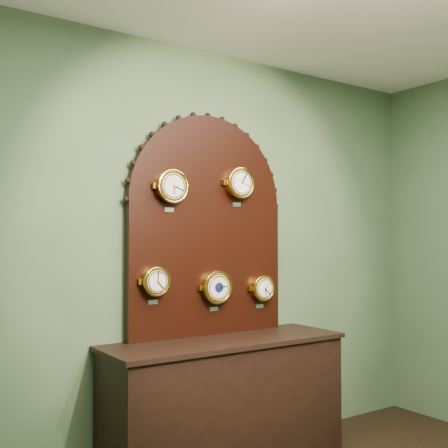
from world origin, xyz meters
TOP-DOWN VIEW (x-y plane):
  - wall_back at (0.00, 2.50)m, footprint 4.00×0.00m
  - shop_counter at (0.00, 2.23)m, footprint 1.60×0.50m
  - display_board at (0.00, 2.45)m, footprint 1.26×0.06m
  - roman_clock at (-0.32, 2.38)m, footprint 0.23×0.08m
  - arabic_clock at (0.22, 2.38)m, footprint 0.23×0.08m
  - hygrometer at (-0.43, 2.38)m, footprint 0.19×0.08m
  - barometer at (0.03, 2.38)m, footprint 0.23×0.08m
  - tide_clock at (0.42, 2.38)m, footprint 0.19×0.08m

SIDE VIEW (x-z plane):
  - shop_counter at x=0.00m, z-range 0.00..0.80m
  - tide_clock at x=0.42m, z-range 1.01..1.25m
  - barometer at x=0.03m, z-range 1.01..1.29m
  - hygrometer at x=-0.43m, z-range 1.09..1.33m
  - wall_back at x=0.00m, z-range -0.60..3.40m
  - display_board at x=0.00m, z-range 0.86..2.39m
  - roman_clock at x=-0.32m, z-range 1.68..1.96m
  - arabic_clock at x=0.22m, z-range 1.74..2.01m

